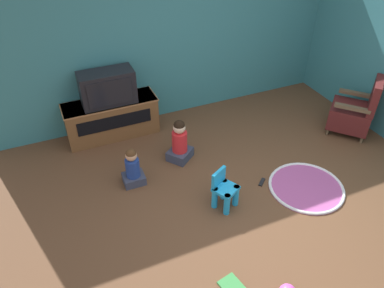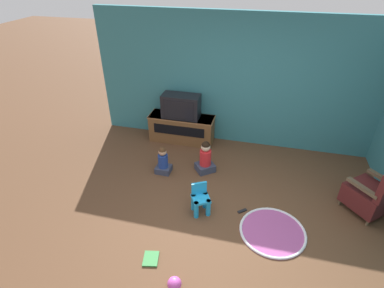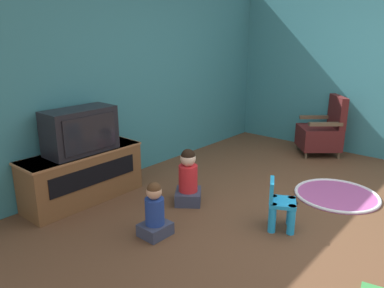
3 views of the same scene
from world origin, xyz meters
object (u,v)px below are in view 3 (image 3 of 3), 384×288
(child_watching_center, at_px, (155,213))
(black_armchair, at_px, (322,132))
(remote_control, at_px, (294,201))
(tv_cabinet, at_px, (83,175))
(child_watching_left, at_px, (188,180))
(television, at_px, (80,131))
(yellow_kid_chair, at_px, (280,207))

(child_watching_center, bearing_deg, black_armchair, -2.27)
(black_armchair, bearing_deg, remote_control, -27.09)
(tv_cabinet, distance_m, child_watching_left, 1.16)
(black_armchair, xyz_separation_m, child_watching_center, (-3.31, 0.20, -0.12))
(remote_control, bearing_deg, television, 88.67)
(black_armchair, height_order, remote_control, black_armchair)
(tv_cabinet, bearing_deg, child_watching_center, -91.15)
(black_armchair, height_order, yellow_kid_chair, black_armchair)
(yellow_kid_chair, bearing_deg, child_watching_center, 109.13)
(television, height_order, black_armchair, television)
(tv_cabinet, distance_m, child_watching_center, 1.15)
(child_watching_center, xyz_separation_m, remote_control, (1.49, -0.66, -0.22))
(child_watching_center, bearing_deg, remote_control, -22.62)
(black_armchair, relative_size, child_watching_left, 1.46)
(black_armchair, bearing_deg, tv_cabinet, -63.42)
(remote_control, bearing_deg, child_watching_center, 115.40)
(television, xyz_separation_m, child_watching_left, (0.70, -0.90, -0.53))
(yellow_kid_chair, bearing_deg, remote_control, -14.86)
(yellow_kid_chair, height_order, remote_control, yellow_kid_chair)
(black_armchair, bearing_deg, television, -63.04)
(child_watching_left, bearing_deg, tv_cabinet, 89.39)
(tv_cabinet, height_order, black_armchair, black_armchair)
(television, relative_size, child_watching_center, 1.42)
(tv_cabinet, relative_size, yellow_kid_chair, 2.76)
(yellow_kid_chair, height_order, child_watching_left, child_watching_left)
(television, xyz_separation_m, child_watching_center, (-0.02, -1.12, -0.57))
(tv_cabinet, distance_m, yellow_kid_chair, 2.13)
(tv_cabinet, distance_m, television, 0.51)
(television, bearing_deg, yellow_kid_chair, -66.45)
(television, bearing_deg, child_watching_left, -52.22)
(television, bearing_deg, remote_control, -50.53)
(child_watching_center, distance_m, remote_control, 1.64)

